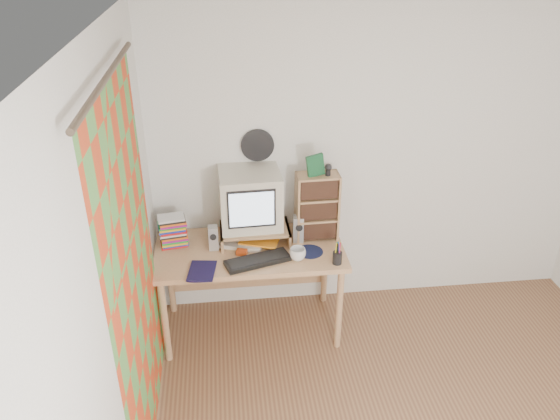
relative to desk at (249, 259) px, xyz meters
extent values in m
plane|color=white|center=(1.03, -1.44, 1.88)|extent=(3.50, 3.50, 0.00)
plane|color=white|center=(1.03, 0.31, 0.63)|extent=(3.50, 0.00, 3.50)
plane|color=white|center=(-0.72, -1.44, 0.63)|extent=(0.00, 3.50, 3.50)
plane|color=#C53E1B|center=(-0.68, -0.96, 0.53)|extent=(0.00, 2.20, 2.20)
cylinder|color=black|center=(0.10, 0.29, 0.81)|extent=(0.25, 0.02, 0.25)
cube|color=tan|center=(0.00, -0.06, 0.11)|extent=(1.40, 0.70, 0.04)
cube|color=tan|center=(0.00, 0.27, -0.24)|extent=(1.33, 0.02, 0.41)
cylinder|color=tan|center=(-0.64, -0.35, -0.26)|extent=(0.05, 0.05, 0.71)
cylinder|color=tan|center=(0.64, -0.35, -0.26)|extent=(0.05, 0.05, 0.71)
cylinder|color=tan|center=(-0.64, 0.23, -0.26)|extent=(0.05, 0.05, 0.71)
cylinder|color=tan|center=(0.64, 0.23, -0.26)|extent=(0.05, 0.05, 0.71)
cube|color=tan|center=(-0.20, 0.04, 0.19)|extent=(0.02, 0.30, 0.12)
cube|color=tan|center=(0.30, 0.04, 0.19)|extent=(0.02, 0.30, 0.12)
cube|color=tan|center=(0.05, 0.04, 0.24)|extent=(0.52, 0.30, 0.02)
cube|color=beige|center=(0.02, 0.09, 0.47)|extent=(0.47, 0.47, 0.42)
cube|color=#ACADB1|center=(-0.26, -0.04, 0.23)|extent=(0.07, 0.07, 0.19)
cube|color=#ACADB1|center=(0.38, 0.01, 0.24)|extent=(0.09, 0.09, 0.21)
cube|color=black|center=(0.05, -0.26, 0.15)|extent=(0.49, 0.29, 0.03)
cube|color=tan|center=(0.52, 0.05, 0.40)|extent=(0.32, 0.18, 0.53)
imported|color=silver|center=(0.34, -0.25, 0.18)|extent=(0.14, 0.14, 0.09)
imported|color=#120E35|center=(-0.44, -0.33, 0.16)|extent=(0.24, 0.20, 0.04)
cylinder|color=black|center=(0.44, -0.16, 0.14)|extent=(0.21, 0.21, 0.00)
cube|color=#AC3A12|center=(-0.06, -0.14, 0.15)|extent=(0.09, 0.07, 0.04)
cube|color=#17502C|center=(0.49, 0.03, 0.74)|extent=(0.13, 0.06, 0.16)
camera|label=1|loc=(-0.16, -3.52, 2.29)|focal=35.00mm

